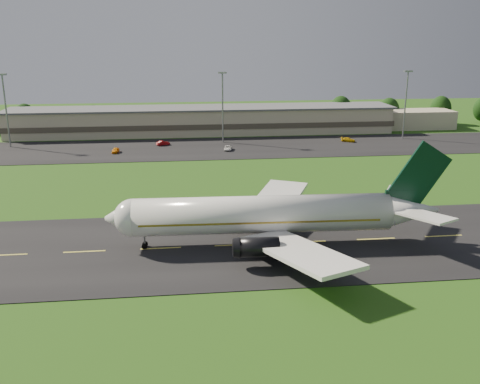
{
  "coord_description": "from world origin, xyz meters",
  "views": [
    {
      "loc": [
        -7.75,
        -74.19,
        30.4
      ],
      "look_at": [
        1.74,
        8.0,
        6.0
      ],
      "focal_mm": 40.0,
      "sensor_mm": 36.0,
      "label": 1
    }
  ],
  "objects": [
    {
      "name": "service_vehicle_b",
      "position": [
        -12.38,
        77.31,
        0.73
      ],
      "size": [
        4.04,
        2.89,
        1.27
      ],
      "primitive_type": "imported",
      "rotation": [
        0.0,
        0.0,
        2.02
      ],
      "color": "maroon",
      "rests_on": "apron"
    },
    {
      "name": "light_mast_east",
      "position": [
        60.0,
        80.0,
        12.74
      ],
      "size": [
        2.4,
        1.2,
        20.35
      ],
      "color": "gray",
      "rests_on": "ground"
    },
    {
      "name": "service_vehicle_d",
      "position": [
        41.73,
        76.29,
        0.71
      ],
      "size": [
        4.48,
        3.64,
        1.22
      ],
      "primitive_type": "imported",
      "rotation": [
        0.0,
        0.0,
        1.02
      ],
      "color": "#CD9E0C",
      "rests_on": "apron"
    },
    {
      "name": "ground",
      "position": [
        0.0,
        0.0,
        0.0
      ],
      "size": [
        360.0,
        360.0,
        0.0
      ],
      "primitive_type": "plane",
      "color": "#204D13",
      "rests_on": "ground"
    },
    {
      "name": "airliner",
      "position": [
        5.01,
        -0.03,
        4.66
      ],
      "size": [
        51.29,
        42.16,
        15.57
      ],
      "rotation": [
        0.0,
        0.0,
        -0.04
      ],
      "color": "white",
      "rests_on": "ground"
    },
    {
      "name": "light_mast_centre",
      "position": [
        5.0,
        80.0,
        12.74
      ],
      "size": [
        2.4,
        1.2,
        20.35
      ],
      "color": "gray",
      "rests_on": "ground"
    },
    {
      "name": "taxiway",
      "position": [
        0.0,
        0.0,
        0.05
      ],
      "size": [
        220.0,
        30.0,
        0.1
      ],
      "primitive_type": "cube",
      "color": "black",
      "rests_on": "ground"
    },
    {
      "name": "service_vehicle_c",
      "position": [
        5.42,
        68.49,
        0.7
      ],
      "size": [
        2.68,
        4.59,
        1.2
      ],
      "primitive_type": "imported",
      "rotation": [
        0.0,
        0.0,
        -0.17
      ],
      "color": "silver",
      "rests_on": "apron"
    },
    {
      "name": "light_mast_west",
      "position": [
        -55.0,
        80.0,
        12.74
      ],
      "size": [
        2.4,
        1.2,
        20.35
      ],
      "color": "gray",
      "rests_on": "ground"
    },
    {
      "name": "terminal",
      "position": [
        6.4,
        96.18,
        3.99
      ],
      "size": [
        145.0,
        16.0,
        8.4
      ],
      "color": "#C5B696",
      "rests_on": "ground"
    },
    {
      "name": "service_vehicle_a",
      "position": [
        -24.79,
        68.68,
        0.77
      ],
      "size": [
        1.93,
        4.04,
        1.33
      ],
      "primitive_type": "imported",
      "rotation": [
        0.0,
        0.0,
        -0.09
      ],
      "color": "orange",
      "rests_on": "apron"
    },
    {
      "name": "tree_line",
      "position": [
        35.45,
        105.51,
        5.1
      ],
      "size": [
        192.14,
        9.31,
        10.3
      ],
      "color": "black",
      "rests_on": "ground"
    },
    {
      "name": "apron",
      "position": [
        0.0,
        72.0,
        0.05
      ],
      "size": [
        260.0,
        30.0,
        0.1
      ],
      "primitive_type": "cube",
      "color": "black",
      "rests_on": "ground"
    }
  ]
}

